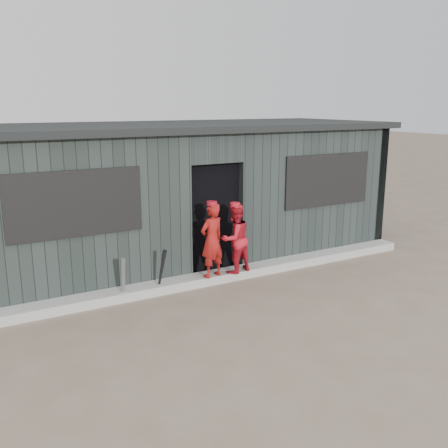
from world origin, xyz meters
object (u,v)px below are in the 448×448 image
player_grey_back (219,230)px  bat_left (123,279)px  player_red_left (212,240)px  bat_mid (124,280)px  player_red_right (235,238)px  dugout (182,192)px  bat_right (161,271)px

player_grey_back → bat_left: bearing=-6.3°
player_red_left → bat_left: bearing=-13.8°
bat_left → bat_mid: bat_left is taller
bat_mid → player_red_right: bearing=-0.2°
bat_mid → dugout: bearing=44.6°
dugout → bat_left: bearing=-135.3°
bat_left → player_grey_back: player_grey_back is taller
bat_right → dugout: 2.34m
player_red_left → dugout: 1.91m
bat_right → player_red_right: size_ratio=0.67×
bat_right → player_red_left: 0.99m
bat_left → bat_right: 0.64m
player_red_right → dugout: size_ratio=0.14×
bat_right → player_grey_back: player_grey_back is taller
player_red_left → player_grey_back: (0.56, 0.76, -0.07)m
bat_left → player_red_left: (1.55, 0.01, 0.41)m
bat_left → player_red_left: player_red_left is taller
dugout → player_grey_back: bearing=-75.8°
bat_right → bat_mid: bearing=179.4°
player_grey_back → player_red_left: bearing=27.4°
player_red_left → player_red_right: (0.45, 0.02, -0.03)m
bat_left → player_red_right: 2.03m
player_red_left → player_red_right: 0.45m
player_grey_back → dugout: size_ratio=0.17×
bat_mid → player_grey_back: 2.24m
bat_mid → player_red_right: size_ratio=0.59×
player_grey_back → player_red_right: bearing=55.4°
bat_mid → player_red_left: (1.53, -0.02, 0.43)m
player_red_left → player_grey_back: size_ratio=0.89×
bat_mid → dugout: (1.82, 1.79, 0.93)m
player_grey_back → dugout: dugout is taller
player_red_left → dugout: dugout is taller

